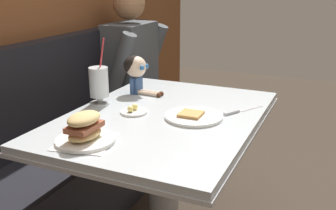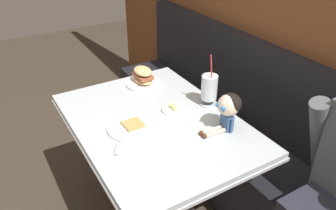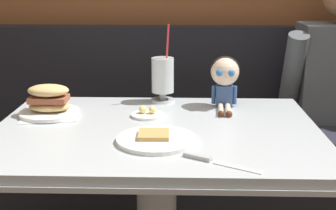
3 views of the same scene
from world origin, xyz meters
TOP-DOWN VIEW (x-y plane):
  - wood_panel_wall at (0.00, 1.05)m, footprint 4.40×0.08m
  - booth_bench at (0.00, 0.81)m, footprint 2.60×0.48m
  - diner_table at (0.00, 0.18)m, footprint 1.11×0.81m
  - toast_plate at (0.01, 0.04)m, footprint 0.25×0.25m
  - milkshake_glass at (0.01, 0.52)m, footprint 0.10×0.10m
  - sandwich_plate at (-0.40, 0.31)m, footprint 0.23×0.23m
  - butter_saucer at (-0.04, 0.31)m, footprint 0.12×0.12m
  - butter_knife at (0.16, -0.11)m, footprint 0.21×0.13m
  - seated_doll at (0.25, 0.45)m, footprint 0.12×0.22m
  - diner_patron at (0.81, 0.76)m, footprint 0.55×0.48m

SIDE VIEW (x-z plane):
  - booth_bench at x=0.00m, z-range -0.17..0.83m
  - diner_table at x=0.00m, z-range 0.17..0.91m
  - diner_patron at x=0.81m, z-range 0.34..1.15m
  - butter_knife at x=0.16m, z-range 0.74..0.75m
  - toast_plate at x=0.01m, z-range 0.74..0.76m
  - butter_saucer at x=-0.04m, z-range 0.73..0.77m
  - sandwich_plate at x=-0.40m, z-range 0.73..0.84m
  - milkshake_glass at x=0.01m, z-range 0.68..1.00m
  - seated_doll at x=0.25m, z-range 0.77..0.97m
  - wood_panel_wall at x=0.00m, z-range 0.00..2.40m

